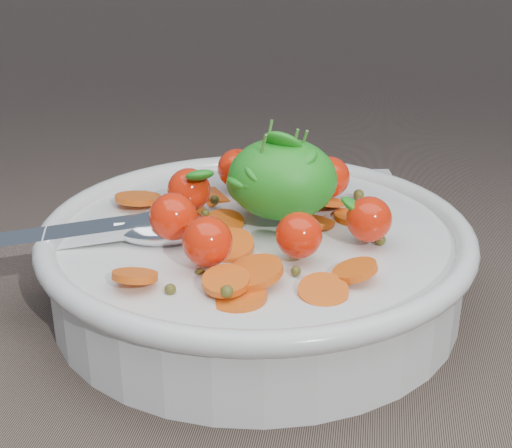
# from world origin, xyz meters

# --- Properties ---
(ground) EXTENTS (6.00, 6.00, 0.00)m
(ground) POSITION_xyz_m (0.00, 0.00, 0.00)
(ground) COLOR brown
(ground) RESTS_ON ground
(bowl) EXTENTS (0.31, 0.29, 0.13)m
(bowl) POSITION_xyz_m (-0.00, 0.02, 0.03)
(bowl) COLOR silver
(bowl) RESTS_ON ground
(napkin) EXTENTS (0.19, 0.18, 0.01)m
(napkin) POSITION_xyz_m (0.02, 0.21, 0.00)
(napkin) COLOR white
(napkin) RESTS_ON ground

